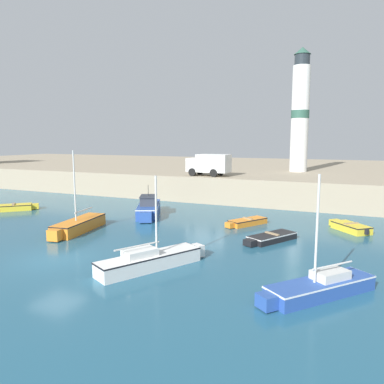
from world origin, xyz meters
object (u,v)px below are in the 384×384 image
sailboat_orange_0 (78,225)px  dinghy_orange_5 (247,222)px  sailboat_blue_7 (320,286)px  dinghy_yellow_4 (350,227)px  dinghy_yellow_6 (15,207)px  motorboat_blue_2 (149,208)px  lighthouse (300,112)px  sailboat_white_1 (151,260)px  truck_on_quay (209,164)px  dinghy_black_3 (271,237)px

sailboat_orange_0 → dinghy_orange_5: (10.11, 6.66, -0.21)m
dinghy_orange_5 → sailboat_blue_7: sailboat_blue_7 is taller
dinghy_yellow_4 → dinghy_orange_5: size_ratio=0.88×
dinghy_yellow_6 → motorboat_blue_2: bearing=13.6°
sailboat_blue_7 → lighthouse: bearing=100.1°
sailboat_white_1 → dinghy_yellow_6: bearing=156.2°
motorboat_blue_2 → dinghy_yellow_4: (15.56, 1.02, -0.33)m
dinghy_yellow_6 → truck_on_quay: size_ratio=0.76×
dinghy_yellow_6 → lighthouse: size_ratio=0.24×
dinghy_yellow_4 → dinghy_yellow_6: bearing=-171.9°
sailboat_orange_0 → truck_on_quay: 16.64m
motorboat_blue_2 → dinghy_yellow_4: bearing=3.8°
sailboat_blue_7 → truck_on_quay: size_ratio=1.15×
dinghy_orange_5 → dinghy_yellow_6: (-20.60, -2.78, 0.04)m
sailboat_blue_7 → lighthouse: lighthouse is taller
dinghy_black_3 → lighthouse: bearing=94.3°
dinghy_orange_5 → lighthouse: bearing=87.1°
sailboat_white_1 → sailboat_blue_7: (7.91, -0.04, -0.04)m
sailboat_orange_0 → lighthouse: lighthouse is taller
sailboat_white_1 → dinghy_black_3: size_ratio=1.49×
dinghy_orange_5 → sailboat_white_1: bearing=-98.8°
sailboat_white_1 → dinghy_yellow_4: (8.78, 12.27, -0.16)m
sailboat_orange_0 → sailboat_blue_7: (16.30, -4.48, -0.05)m
dinghy_orange_5 → dinghy_yellow_6: dinghy_yellow_6 is taller
dinghy_yellow_6 → sailboat_blue_7: bearing=-17.3°
motorboat_blue_2 → sailboat_blue_7: size_ratio=1.22×
truck_on_quay → dinghy_orange_5: bearing=-54.3°
motorboat_blue_2 → dinghy_yellow_6: 12.45m
sailboat_white_1 → dinghy_yellow_4: 15.09m
dinghy_black_3 → dinghy_orange_5: bearing=124.9°
motorboat_blue_2 → truck_on_quay: truck_on_quay is taller
dinghy_black_3 → sailboat_blue_7: sailboat_blue_7 is taller
dinghy_yellow_6 → sailboat_blue_7: (26.78, -8.36, 0.11)m
motorboat_blue_2 → truck_on_quay: size_ratio=1.40×
dinghy_orange_5 → truck_on_quay: truck_on_quay is taller
motorboat_blue_2 → dinghy_yellow_4: motorboat_blue_2 is taller
dinghy_black_3 → dinghy_yellow_4: bearing=47.7°
dinghy_orange_5 → dinghy_yellow_4: bearing=9.4°
motorboat_blue_2 → lighthouse: lighthouse is taller
sailboat_white_1 → lighthouse: bearing=84.8°
truck_on_quay → sailboat_blue_7: bearing=-57.8°
dinghy_black_3 → truck_on_quay: 16.36m
sailboat_orange_0 → dinghy_black_3: (12.71, 2.94, -0.22)m
dinghy_yellow_4 → lighthouse: size_ratio=0.22×
dinghy_yellow_6 → sailboat_blue_7: sailboat_blue_7 is taller
sailboat_orange_0 → sailboat_blue_7: bearing=-15.4°
dinghy_black_3 → dinghy_yellow_6: bearing=177.7°
dinghy_yellow_6 → lighthouse: (21.53, 21.07, 9.08)m
sailboat_orange_0 → dinghy_yellow_4: bearing=24.5°
dinghy_yellow_4 → dinghy_orange_5: (-7.05, -1.17, -0.04)m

